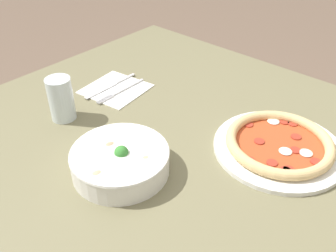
% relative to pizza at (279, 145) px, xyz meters
% --- Properties ---
extents(dining_table, '(1.27, 1.05, 0.72)m').
position_rel_pizza_xyz_m(dining_table, '(0.19, 0.10, -0.10)').
color(dining_table, '#706B4C').
rests_on(dining_table, ground_plane).
extents(pizza, '(0.32, 0.32, 0.04)m').
position_rel_pizza_xyz_m(pizza, '(0.00, 0.00, 0.00)').
color(pizza, white).
rests_on(pizza, dining_table).
extents(bowl, '(0.23, 0.23, 0.07)m').
position_rel_pizza_xyz_m(bowl, '(0.24, 0.31, 0.02)').
color(bowl, white).
rests_on(bowl, dining_table).
extents(napkin, '(0.20, 0.20, 0.00)m').
position_rel_pizza_xyz_m(napkin, '(0.53, 0.07, -0.02)').
color(napkin, white).
rests_on(napkin, dining_table).
extents(fork, '(0.02, 0.19, 0.00)m').
position_rel_pizza_xyz_m(fork, '(0.50, 0.06, -0.01)').
color(fork, silver).
rests_on(fork, napkin).
extents(knife, '(0.02, 0.21, 0.01)m').
position_rel_pizza_xyz_m(knife, '(0.55, 0.06, -0.01)').
color(knife, silver).
rests_on(knife, napkin).
extents(glass, '(0.07, 0.07, 0.12)m').
position_rel_pizza_xyz_m(glass, '(0.52, 0.27, 0.04)').
color(glass, silver).
rests_on(glass, dining_table).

